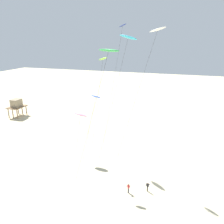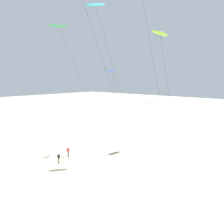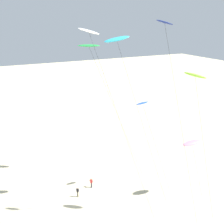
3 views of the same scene
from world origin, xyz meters
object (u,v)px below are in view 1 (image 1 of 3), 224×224
object	(u,v)px
kite_pink	(80,115)
stilt_house	(17,104)
kite_blue	(95,99)
kite_flyer_nearest	(128,188)
kite_lime	(103,60)
kite_white	(157,33)
kite_flyer_middle	(148,186)
kite_cyan	(128,39)
kite_navy	(122,32)
kite_green	(108,52)

from	to	relation	value
kite_pink	stilt_house	xyz separation A→B (m)	(15.88, 30.03, -5.06)
kite_blue	stilt_house	size ratio (longest dim) A/B	2.64
kite_blue	kite_flyer_nearest	bearing A→B (deg)	-118.60
kite_lime	kite_pink	world-z (taller)	kite_lime
kite_white	kite_flyer_middle	distance (m)	23.50
kite_lime	kite_blue	xyz separation A→B (m)	(-8.00, -1.66, -5.51)
kite_white	stilt_house	world-z (taller)	kite_white
kite_white	kite_flyer_nearest	world-z (taller)	kite_white
kite_flyer_nearest	kite_cyan	bearing A→B (deg)	20.85
kite_blue	kite_flyer_middle	distance (m)	16.24
kite_flyer_nearest	stilt_house	size ratio (longest dim) A/B	0.31
kite_cyan	kite_navy	bearing A→B (deg)	24.10
kite_blue	kite_cyan	distance (m)	10.56
kite_pink	kite_flyer_middle	size ratio (longest dim) A/B	5.62
kite_lime	kite_flyer_middle	distance (m)	23.94
kite_flyer_nearest	kite_white	bearing A→B (deg)	-18.69
kite_flyer_nearest	kite_flyer_middle	xyz separation A→B (m)	(1.31, -2.78, 0.00)
kite_pink	kite_green	world-z (taller)	kite_green
kite_green	kite_flyer_nearest	world-z (taller)	kite_green
kite_pink	kite_green	size ratio (longest dim) A/B	0.43
kite_white	kite_blue	bearing A→B (deg)	105.75
kite_blue	kite_white	size ratio (longest dim) A/B	0.58
kite_cyan	kite_green	bearing A→B (deg)	-179.77
kite_lime	kite_pink	distance (m)	11.47
kite_flyer_nearest	kite_navy	bearing A→B (deg)	22.64
kite_lime	kite_pink	size ratio (longest dim) A/B	2.13
kite_navy	kite_flyer_middle	world-z (taller)	kite_navy
kite_lime	stilt_house	world-z (taller)	kite_lime
kite_navy	kite_pink	bearing A→B (deg)	107.47
kite_cyan	stilt_house	distance (m)	48.67
kite_blue	kite_white	xyz separation A→B (m)	(2.51, -8.89, 10.07)
kite_lime	kite_green	size ratio (longest dim) A/B	0.91
kite_flyer_nearest	kite_flyer_middle	distance (m)	3.07
kite_cyan	kite_blue	bearing A→B (deg)	104.35
kite_flyer_nearest	kite_lime	bearing A→B (deg)	35.83
kite_lime	kite_white	world-z (taller)	kite_white
kite_pink	kite_flyer_middle	bearing A→B (deg)	-115.95
kite_green	kite_white	bearing A→B (deg)	-21.26
kite_cyan	kite_navy	xyz separation A→B (m)	(5.97, 2.67, 1.09)
kite_pink	kite_navy	xyz separation A→B (m)	(2.38, -7.55, 15.25)
kite_pink	kite_white	bearing A→B (deg)	-99.36
kite_cyan	kite_pink	bearing A→B (deg)	70.62
kite_white	kite_lime	bearing A→B (deg)	62.50
kite_flyer_nearest	stilt_house	world-z (taller)	stilt_house
kite_white	kite_flyer_middle	bearing A→B (deg)	-172.13
kite_flyer_middle	kite_pink	bearing A→B (deg)	64.05
kite_green	kite_flyer_middle	bearing A→B (deg)	-41.38
kite_lime	kite_flyer_middle	xyz separation A→B (m)	(-10.40, -11.23, -18.41)
kite_green	kite_blue	bearing A→B (deg)	32.84
kite_blue	kite_green	world-z (taller)	kite_green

